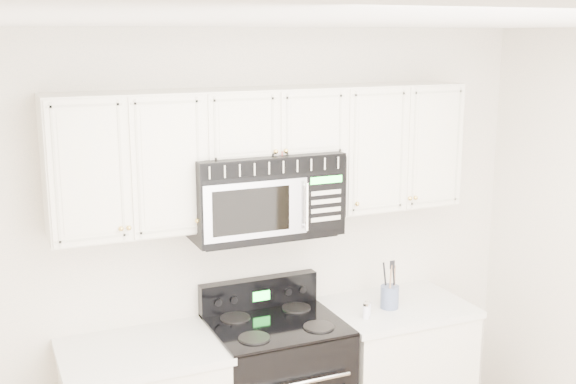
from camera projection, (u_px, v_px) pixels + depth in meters
room at (421, 367)px, 2.80m from camera, size 3.51×3.51×2.61m
base_cabinet_right at (394, 377)px, 4.59m from camera, size 0.86×0.65×0.92m
upper_cabinets at (268, 148)px, 4.09m from camera, size 2.44×0.37×0.75m
microwave at (262, 193)px, 4.07m from camera, size 0.84×0.47×0.47m
utensil_crock at (390, 296)px, 4.41m from camera, size 0.11×0.11×0.30m
shaker_salt at (368, 308)px, 4.30m from camera, size 0.04×0.04×0.09m
shaker_pepper at (366, 311)px, 4.25m from camera, size 0.04×0.04×0.10m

